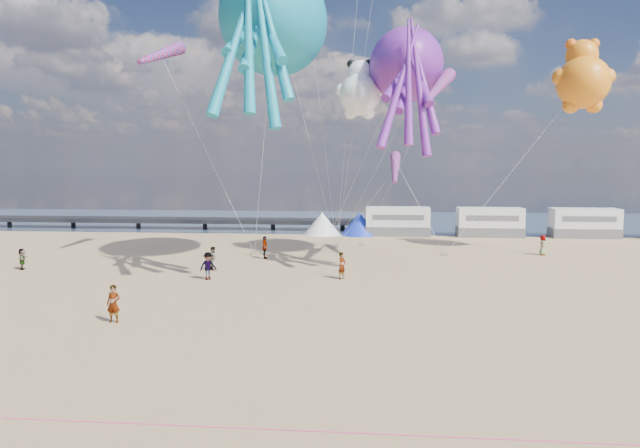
# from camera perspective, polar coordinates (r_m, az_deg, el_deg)

# --- Properties ---
(ground) EXTENTS (120.00, 120.00, 0.00)m
(ground) POSITION_cam_1_polar(r_m,az_deg,el_deg) (21.83, -3.93, -14.09)
(ground) COLOR tan
(ground) RESTS_ON ground
(water) EXTENTS (120.00, 120.00, 0.00)m
(water) POSITION_cam_1_polar(r_m,az_deg,el_deg) (75.67, 2.70, 0.33)
(water) COLOR #324761
(water) RESTS_ON ground
(pier) EXTENTS (60.00, 3.00, 0.50)m
(pier) POSITION_cam_1_polar(r_m,az_deg,el_deg) (71.75, -20.66, 0.42)
(pier) COLOR black
(pier) RESTS_ON ground
(motorhome_0) EXTENTS (6.60, 2.50, 3.00)m
(motorhome_0) POSITION_cam_1_polar(r_m,az_deg,el_deg) (60.59, 7.76, 0.27)
(motorhome_0) COLOR silver
(motorhome_0) RESTS_ON ground
(motorhome_1) EXTENTS (6.60, 2.50, 3.00)m
(motorhome_1) POSITION_cam_1_polar(r_m,az_deg,el_deg) (61.74, 16.60, 0.18)
(motorhome_1) COLOR silver
(motorhome_1) RESTS_ON ground
(motorhome_2) EXTENTS (6.60, 2.50, 3.00)m
(motorhome_2) POSITION_cam_1_polar(r_m,az_deg,el_deg) (64.30, 24.93, 0.09)
(motorhome_2) COLOR silver
(motorhome_2) RESTS_ON ground
(tent_white) EXTENTS (4.00, 4.00, 2.40)m
(tent_white) POSITION_cam_1_polar(r_m,az_deg,el_deg) (60.79, 0.20, 0.06)
(tent_white) COLOR white
(tent_white) RESTS_ON ground
(tent_blue) EXTENTS (4.00, 4.00, 2.40)m
(tent_blue) POSITION_cam_1_polar(r_m,az_deg,el_deg) (60.57, 3.97, 0.02)
(tent_blue) COLOR #1933CC
(tent_blue) RESTS_ON ground
(rope_line) EXTENTS (34.00, 0.03, 0.03)m
(rope_line) POSITION_cam_1_polar(r_m,az_deg,el_deg) (17.28, -6.72, -19.65)
(rope_line) COLOR #F2338C
(rope_line) RESTS_ON ground
(standing_person) EXTENTS (0.68, 0.46, 1.81)m
(standing_person) POSITION_cam_1_polar(r_m,az_deg,el_deg) (28.95, -19.95, -7.51)
(standing_person) COLOR tan
(standing_person) RESTS_ON ground
(beachgoer_0) EXTENTS (0.52, 0.68, 1.67)m
(beachgoer_0) POSITION_cam_1_polar(r_m,az_deg,el_deg) (50.53, 21.39, -1.99)
(beachgoer_0) COLOR #7F6659
(beachgoer_0) RESTS_ON ground
(beachgoer_1) EXTENTS (0.89, 0.97, 1.67)m
(beachgoer_1) POSITION_cam_1_polar(r_m,az_deg,el_deg) (41.28, -10.63, -3.38)
(beachgoer_1) COLOR #7F6659
(beachgoer_1) RESTS_ON ground
(beachgoer_2) EXTENTS (1.11, 1.09, 1.81)m
(beachgoer_2) POSITION_cam_1_polar(r_m,az_deg,el_deg) (37.83, -11.13, -4.14)
(beachgoer_2) COLOR #7F6659
(beachgoer_2) RESTS_ON ground
(beachgoer_3) EXTENTS (0.83, 1.25, 1.81)m
(beachgoer_3) POSITION_cam_1_polar(r_m,az_deg,el_deg) (45.56, -5.55, -2.34)
(beachgoer_3) COLOR #7F6659
(beachgoer_3) RESTS_ON ground
(beachgoer_4) EXTENTS (0.70, 0.96, 1.52)m
(beachgoer_4) POSITION_cam_1_polar(r_m,az_deg,el_deg) (45.94, -27.64, -3.12)
(beachgoer_4) COLOR #7F6659
(beachgoer_4) RESTS_ON ground
(beachgoer_5) EXTENTS (1.35, 1.64, 1.76)m
(beachgoer_5) POSITION_cam_1_polar(r_m,az_deg,el_deg) (37.40, 2.21, -4.18)
(beachgoer_5) COLOR #7F6659
(beachgoer_5) RESTS_ON ground
(sandbag_a) EXTENTS (0.50, 0.35, 0.22)m
(sandbag_a) POSITION_cam_1_polar(r_m,az_deg,el_deg) (47.73, -6.60, -2.94)
(sandbag_a) COLOR gray
(sandbag_a) RESTS_ON ground
(sandbag_b) EXTENTS (0.50, 0.35, 0.22)m
(sandbag_b) POSITION_cam_1_polar(r_m,az_deg,el_deg) (50.11, 0.39, -2.47)
(sandbag_b) COLOR gray
(sandbag_b) RESTS_ON ground
(sandbag_c) EXTENTS (0.50, 0.35, 0.22)m
(sandbag_c) POSITION_cam_1_polar(r_m,az_deg,el_deg) (47.86, 12.41, -3.01)
(sandbag_c) COLOR gray
(sandbag_c) RESTS_ON ground
(sandbag_d) EXTENTS (0.50, 0.35, 0.22)m
(sandbag_d) POSITION_cam_1_polar(r_m,az_deg,el_deg) (52.65, 4.14, -2.08)
(sandbag_d) COLOR gray
(sandbag_d) RESTS_ON ground
(sandbag_e) EXTENTS (0.50, 0.35, 0.22)m
(sandbag_e) POSITION_cam_1_polar(r_m,az_deg,el_deg) (50.99, 1.65, -2.33)
(sandbag_e) COLOR gray
(sandbag_e) RESTS_ON ground
(kite_octopus_teal) EXTENTS (7.97, 13.32, 14.22)m
(kite_octopus_teal) POSITION_cam_1_polar(r_m,az_deg,el_deg) (43.15, -4.62, 19.58)
(kite_octopus_teal) COLOR teal
(kite_octopus_purple) EXTENTS (4.81, 10.77, 12.19)m
(kite_octopus_purple) POSITION_cam_1_polar(r_m,az_deg,el_deg) (45.22, 8.60, 15.38)
(kite_octopus_purple) COLOR #742396
(kite_panda) EXTENTS (4.84, 4.70, 5.44)m
(kite_panda) POSITION_cam_1_polar(r_m,az_deg,el_deg) (44.84, 3.99, 12.79)
(kite_panda) COLOR white
(kite_teddy_orange) EXTENTS (5.01, 4.72, 7.07)m
(kite_teddy_orange) POSITION_cam_1_polar(r_m,az_deg,el_deg) (51.21, 24.83, 12.72)
(kite_teddy_orange) COLOR orange
(windsock_left) EXTENTS (2.30, 6.20, 6.10)m
(windsock_left) POSITION_cam_1_polar(r_m,az_deg,el_deg) (47.13, -15.64, 16.00)
(windsock_left) COLOR red
(windsock_mid) EXTENTS (3.22, 5.72, 5.81)m
(windsock_mid) POSITION_cam_1_polar(r_m,az_deg,el_deg) (41.22, 11.73, 13.21)
(windsock_mid) COLOR red
(windsock_right) EXTENTS (1.11, 4.50, 4.46)m
(windsock_right) POSITION_cam_1_polar(r_m,az_deg,el_deg) (46.70, 7.51, 5.51)
(windsock_right) COLOR red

